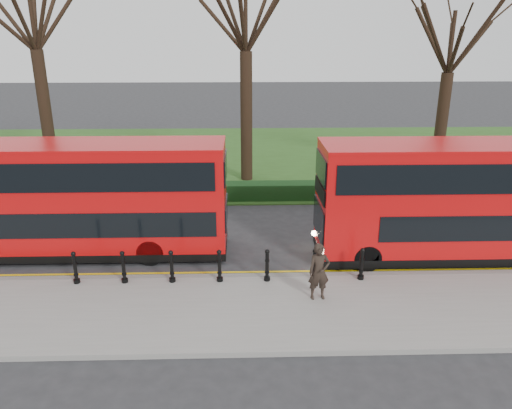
{
  "coord_description": "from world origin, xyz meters",
  "views": [
    {
      "loc": [
        1.77,
        -15.17,
        7.58
      ],
      "look_at": [
        2.22,
        0.5,
        2.0
      ],
      "focal_mm": 35.0,
      "sensor_mm": 36.0,
      "label": 1
    }
  ],
  "objects_px": {
    "bus_rear": "(468,202)",
    "pedestrian": "(319,272)",
    "bollard_row": "(219,266)",
    "bus_lead": "(81,200)"
  },
  "relations": [
    {
      "from": "bus_rear",
      "to": "pedestrian",
      "type": "relative_size",
      "value": 5.99
    },
    {
      "from": "bollard_row",
      "to": "bus_lead",
      "type": "distance_m",
      "value": 5.6
    },
    {
      "from": "bus_rear",
      "to": "bus_lead",
      "type": "bearing_deg",
      "value": 177.23
    },
    {
      "from": "bollard_row",
      "to": "bus_rear",
      "type": "xyz_separation_m",
      "value": [
        8.36,
        1.87,
        1.38
      ]
    },
    {
      "from": "bollard_row",
      "to": "pedestrian",
      "type": "distance_m",
      "value": 3.12
    },
    {
      "from": "bus_rear",
      "to": "pedestrian",
      "type": "bearing_deg",
      "value": -151.39
    },
    {
      "from": "bus_lead",
      "to": "bus_rear",
      "type": "bearing_deg",
      "value": -2.77
    },
    {
      "from": "pedestrian",
      "to": "bus_rear",
      "type": "bearing_deg",
      "value": 23.36
    },
    {
      "from": "bus_lead",
      "to": "bus_rear",
      "type": "height_order",
      "value": "bus_rear"
    },
    {
      "from": "bus_rear",
      "to": "pedestrian",
      "type": "height_order",
      "value": "bus_rear"
    }
  ]
}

